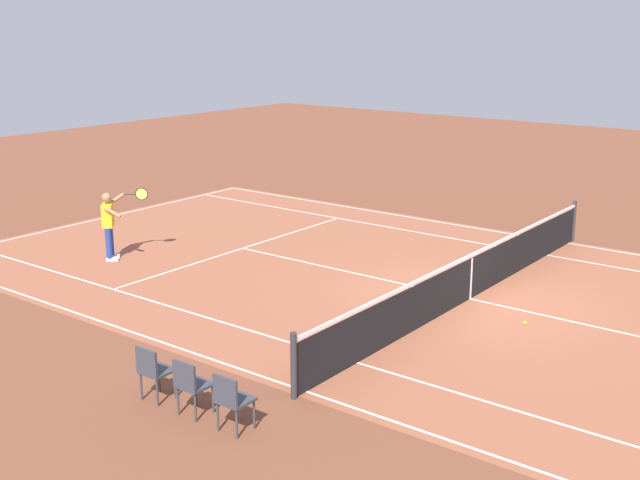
% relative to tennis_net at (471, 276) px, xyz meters
% --- Properties ---
extents(ground_plane, '(60.00, 60.00, 0.00)m').
position_rel_tennis_net_xyz_m(ground_plane, '(0.00, 0.00, -0.49)').
color(ground_plane, brown).
extents(court_slab, '(24.20, 11.40, 0.00)m').
position_rel_tennis_net_xyz_m(court_slab, '(0.00, 0.00, -0.49)').
color(court_slab, '#935138').
rests_on(court_slab, ground_plane).
extents(court_line_markings, '(23.85, 11.05, 0.01)m').
position_rel_tennis_net_xyz_m(court_line_markings, '(0.00, 0.00, -0.49)').
color(court_line_markings, white).
rests_on(court_line_markings, ground_plane).
extents(tennis_net, '(0.10, 11.70, 1.08)m').
position_rel_tennis_net_xyz_m(tennis_net, '(0.00, 0.00, 0.00)').
color(tennis_net, '#2D2D33').
rests_on(tennis_net, ground_plane).
extents(tennis_player_near, '(0.74, 1.11, 1.70)m').
position_rel_tennis_net_xyz_m(tennis_player_near, '(8.26, 2.64, 0.44)').
color(tennis_player_near, navy).
rests_on(tennis_player_near, ground_plane).
extents(tennis_ball, '(0.07, 0.07, 0.07)m').
position_rel_tennis_net_xyz_m(tennis_ball, '(-1.53, 0.71, -0.46)').
color(tennis_ball, '#CCE01E').
rests_on(tennis_ball, ground_plane).
extents(spectator_chair_0, '(0.44, 0.44, 0.88)m').
position_rel_tennis_net_xyz_m(spectator_chair_0, '(0.03, 7.14, 0.03)').
color(spectator_chair_0, '#38383D').
rests_on(spectator_chair_0, ground_plane).
extents(spectator_chair_1, '(0.44, 0.44, 0.88)m').
position_rel_tennis_net_xyz_m(spectator_chair_1, '(0.83, 7.14, 0.03)').
color(spectator_chair_1, '#38383D').
rests_on(spectator_chair_1, ground_plane).
extents(spectator_chair_2, '(0.44, 0.44, 0.88)m').
position_rel_tennis_net_xyz_m(spectator_chair_2, '(1.64, 7.14, 0.03)').
color(spectator_chair_2, '#38383D').
rests_on(spectator_chair_2, ground_plane).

